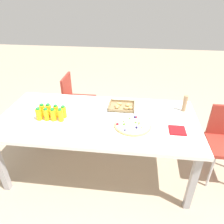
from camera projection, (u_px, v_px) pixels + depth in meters
ground_plane at (100, 168)px, 2.52m from camera, size 12.00×12.00×0.00m
party_table at (98, 122)px, 2.19m from camera, size 2.03×0.97×0.72m
chair_far_left at (76, 98)px, 3.04m from camera, size 0.40×0.40×0.83m
juice_bottle_0 at (39, 114)px, 2.09m from camera, size 0.06×0.06×0.13m
juice_bottle_1 at (46, 115)px, 2.08m from camera, size 0.05×0.05×0.13m
juice_bottle_2 at (53, 115)px, 2.08m from camera, size 0.06×0.06×0.13m
juice_bottle_3 at (61, 115)px, 2.07m from camera, size 0.05×0.05×0.14m
juice_bottle_4 at (42, 110)px, 2.16m from camera, size 0.06×0.06×0.13m
juice_bottle_5 at (49, 110)px, 2.15m from camera, size 0.06×0.06×0.14m
juice_bottle_6 at (56, 111)px, 2.14m from camera, size 0.05×0.05×0.13m
juice_bottle_7 at (64, 112)px, 2.13m from camera, size 0.06×0.06×0.13m
fruit_pizza at (133, 125)px, 2.02m from camera, size 0.36×0.36×0.05m
snack_tray at (122, 106)px, 2.33m from camera, size 0.29×0.24×0.04m
plate_stack at (93, 120)px, 2.08m from camera, size 0.19×0.19×0.03m
napkin_stack at (177, 130)px, 1.95m from camera, size 0.15×0.15×0.01m
cardboard_tube at (185, 103)px, 2.23m from camera, size 0.04×0.04×0.18m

